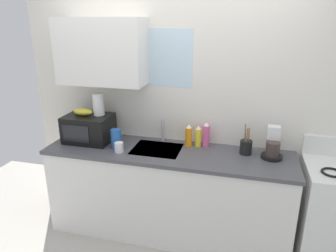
{
  "coord_description": "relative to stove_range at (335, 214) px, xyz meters",
  "views": [
    {
      "loc": [
        0.68,
        -2.62,
        2.09
      ],
      "look_at": [
        0.0,
        0.0,
        1.15
      ],
      "focal_mm": 33.28,
      "sensor_mm": 36.0,
      "label": 1
    }
  ],
  "objects": [
    {
      "name": "counter_unit",
      "position": [
        -1.52,
        -0.0,
        0.0
      ],
      "size": [
        2.35,
        0.63,
        0.9
      ],
      "color": "white",
      "rests_on": "ground"
    },
    {
      "name": "stove_range",
      "position": [
        0.0,
        0.0,
        0.0
      ],
      "size": [
        0.6,
        0.6,
        1.08
      ],
      "color": "white",
      "rests_on": "ground"
    },
    {
      "name": "sink_faucet",
      "position": [
        -1.64,
        0.24,
        0.55
      ],
      "size": [
        0.03,
        0.03,
        0.22
      ],
      "primitive_type": "cylinder",
      "color": "#B2B5BA",
      "rests_on": "counter_unit"
    },
    {
      "name": "banana_bunch",
      "position": [
        -2.41,
        0.05,
        0.75
      ],
      "size": [
        0.2,
        0.11,
        0.07
      ],
      "primitive_type": "ellipsoid",
      "color": "gold",
      "rests_on": "microwave"
    },
    {
      "name": "dish_soap_bottle_orange",
      "position": [
        -1.36,
        0.17,
        0.55
      ],
      "size": [
        0.07,
        0.07,
        0.22
      ],
      "color": "orange",
      "rests_on": "counter_unit"
    },
    {
      "name": "mug_white",
      "position": [
        -1.96,
        -0.14,
        0.49
      ],
      "size": [
        0.08,
        0.08,
        0.09
      ],
      "primitive_type": "cylinder",
      "color": "white",
      "rests_on": "counter_unit"
    },
    {
      "name": "cereal_canister",
      "position": [
        -2.02,
        -0.05,
        0.54
      ],
      "size": [
        0.1,
        0.1,
        0.19
      ],
      "primitive_type": "cylinder",
      "color": "#2659A5",
      "rests_on": "counter_unit"
    },
    {
      "name": "microwave",
      "position": [
        -2.36,
        0.04,
        0.58
      ],
      "size": [
        0.46,
        0.35,
        0.27
      ],
      "color": "black",
      "rests_on": "counter_unit"
    },
    {
      "name": "utensil_crock",
      "position": [
        -0.81,
        0.12,
        0.51
      ],
      "size": [
        0.11,
        0.11,
        0.29
      ],
      "color": "black",
      "rests_on": "counter_unit"
    },
    {
      "name": "paper_towel_roll",
      "position": [
        -2.26,
        0.1,
        0.82
      ],
      "size": [
        0.11,
        0.11,
        0.22
      ],
      "primitive_type": "cylinder",
      "color": "white",
      "rests_on": "microwave"
    },
    {
      "name": "dish_soap_bottle_yellow",
      "position": [
        -1.27,
        0.19,
        0.54
      ],
      "size": [
        0.06,
        0.06,
        0.21
      ],
      "color": "yellow",
      "rests_on": "counter_unit"
    },
    {
      "name": "coffee_maker",
      "position": [
        -0.58,
        0.1,
        0.55
      ],
      "size": [
        0.19,
        0.21,
        0.28
      ],
      "color": "black",
      "rests_on": "counter_unit"
    },
    {
      "name": "kitchen_wall_assembly",
      "position": [
        -1.64,
        0.31,
        0.89
      ],
      "size": [
        3.12,
        0.42,
        2.5
      ],
      "color": "silver",
      "rests_on": "ground"
    },
    {
      "name": "dish_soap_bottle_pink",
      "position": [
        -1.19,
        0.21,
        0.56
      ],
      "size": [
        0.07,
        0.07,
        0.25
      ],
      "color": "#E55999",
      "rests_on": "counter_unit"
    }
  ]
}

